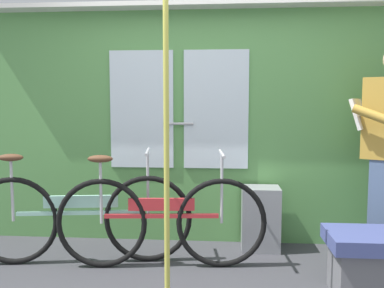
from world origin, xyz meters
name	(u,v)px	position (x,y,z in m)	size (l,w,h in m)	color
train_door_wall	(199,120)	(-0.01, 1.15, 1.16)	(4.30, 0.28, 2.22)	#56934C
bicycle_near_door	(80,217)	(-0.95, 0.49, 0.39)	(1.82, 0.44, 0.94)	black
bicycle_leaning_behind	(161,220)	(-0.27, 0.45, 0.39)	(1.69, 0.44, 0.94)	black
trash_bin_by_wall	(260,218)	(0.56, 0.94, 0.29)	(0.34, 0.28, 0.57)	gray
handrail_pole	(166,140)	(-0.14, -0.16, 1.09)	(0.04, 0.04, 2.18)	#C6C14C
bench_seat_corner	(379,263)	(1.29, 0.05, 0.24)	(0.70, 0.44, 0.45)	#3D477F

